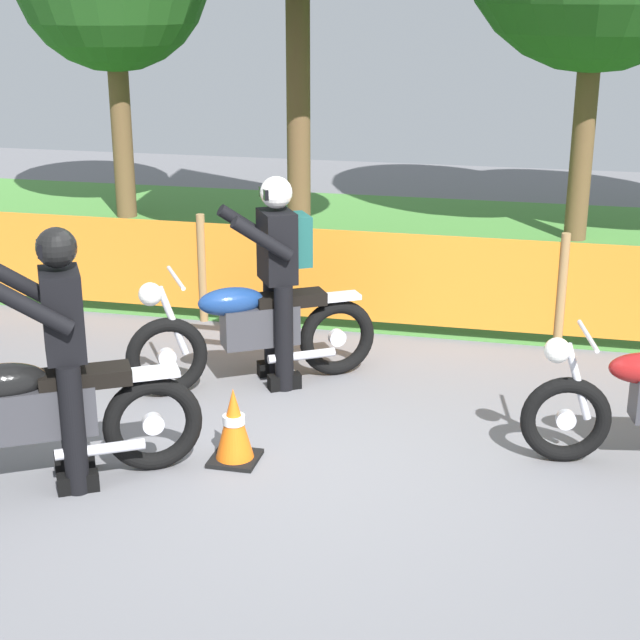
{
  "coord_description": "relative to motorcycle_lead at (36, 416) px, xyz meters",
  "views": [
    {
      "loc": [
        1.44,
        -5.87,
        3.04
      ],
      "look_at": [
        0.02,
        0.28,
        0.9
      ],
      "focal_mm": 54.78,
      "sensor_mm": 36.0,
      "label": 1
    }
  ],
  "objects": [
    {
      "name": "motorcycle_lead",
      "position": [
        0.0,
        0.0,
        0.0
      ],
      "size": [
        1.87,
        1.16,
        0.99
      ],
      "rotation": [
        0.0,
        0.0,
        -2.61
      ],
      "color": "black",
      "rests_on": "ground"
    },
    {
      "name": "traffic_cone",
      "position": [
        1.11,
        0.6,
        -0.22
      ],
      "size": [
        0.32,
        0.32,
        0.53
      ],
      "color": "black",
      "rests_on": "ground"
    },
    {
      "name": "grass_verge",
      "position": [
        1.58,
        6.52,
        -0.48
      ],
      "size": [
        24.0,
        6.31,
        0.01
      ],
      "primitive_type": "cube",
      "color": "#4C8C3D",
      "rests_on": "ground"
    },
    {
      "name": "barrier_fence",
      "position": [
        1.58,
        3.37,
        0.06
      ],
      "size": [
        10.08,
        0.08,
        1.05
      ],
      "color": "#997547",
      "rests_on": "ground"
    },
    {
      "name": "rider_lead",
      "position": [
        0.17,
        0.1,
        0.44
      ],
      "size": [
        0.72,
        0.71,
        1.69
      ],
      "rotation": [
        0.0,
        0.0,
        -2.61
      ],
      "color": "black",
      "rests_on": "ground"
    },
    {
      "name": "rider_third",
      "position": [
        1.04,
        2.04,
        0.47
      ],
      "size": [
        0.79,
        0.71,
        1.69
      ],
      "rotation": [
        0.0,
        0.0,
        -2.59
      ],
      "color": "black",
      "rests_on": "ground"
    },
    {
      "name": "motorcycle_third",
      "position": [
        0.85,
        1.93,
        -0.01
      ],
      "size": [
        1.81,
        1.17,
        0.97
      ],
      "rotation": [
        0.0,
        0.0,
        -2.59
      ],
      "color": "black",
      "rests_on": "ground"
    },
    {
      "name": "ground",
      "position": [
        1.58,
        0.78,
        -0.49
      ],
      "size": [
        24.0,
        24.0,
        0.02
      ],
      "primitive_type": "cube",
      "color": "slate"
    }
  ]
}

